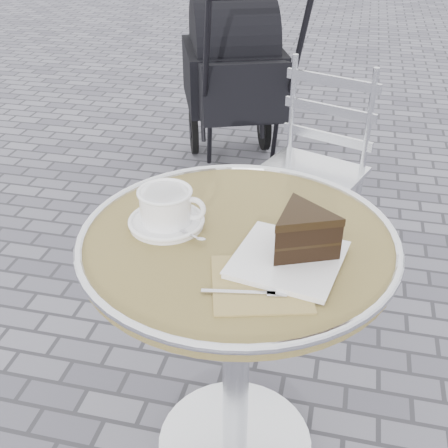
% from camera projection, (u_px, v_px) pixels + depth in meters
% --- Properties ---
extents(ground, '(80.00, 80.00, 0.00)m').
position_uv_depth(ground, '(235.00, 446.00, 1.64)').
color(ground, slate).
rests_on(ground, ground).
extents(cafe_table, '(0.72, 0.72, 0.74)m').
position_uv_depth(cafe_table, '(237.00, 294.00, 1.34)').
color(cafe_table, silver).
rests_on(cafe_table, ground).
extents(cappuccino_set, '(0.19, 0.17, 0.09)m').
position_uv_depth(cappuccino_set, '(167.00, 210.00, 1.27)').
color(cappuccino_set, white).
rests_on(cappuccino_set, cafe_table).
extents(cake_plate_set, '(0.29, 0.32, 0.11)m').
position_uv_depth(cake_plate_set, '(299.00, 239.00, 1.14)').
color(cake_plate_set, '#9B8155').
rests_on(cake_plate_set, cafe_table).
extents(bistro_chair, '(0.48, 0.48, 0.84)m').
position_uv_depth(bistro_chair, '(319.00, 147.00, 2.17)').
color(bistro_chair, silver).
rests_on(bistro_chair, ground).
extents(baby_stroller, '(0.77, 1.09, 1.04)m').
position_uv_depth(baby_stroller, '(236.00, 87.00, 2.96)').
color(baby_stroller, black).
rests_on(baby_stroller, ground).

